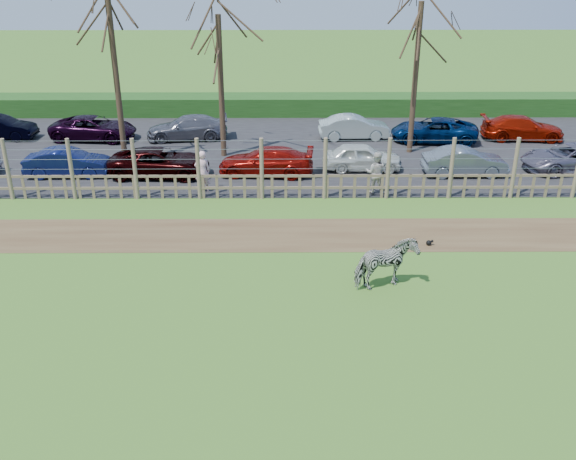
{
  "coord_description": "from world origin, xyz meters",
  "views": [
    {
      "loc": [
        0.88,
        -15.99,
        9.53
      ],
      "look_at": [
        1.0,
        2.5,
        1.1
      ],
      "focal_mm": 40.0,
      "sensor_mm": 36.0,
      "label": 1
    }
  ],
  "objects_px": {
    "car_12": "(434,130)",
    "car_9": "(187,128)",
    "car_7": "(0,128)",
    "car_13": "(522,128)",
    "tree_left": "(112,38)",
    "tree_mid": "(220,52)",
    "car_2": "(159,162)",
    "tree_right": "(418,42)",
    "crow": "(429,243)",
    "car_4": "(362,157)",
    "zebra": "(386,264)",
    "car_1": "(68,162)",
    "car_3": "(266,161)",
    "car_8": "(94,128)",
    "visitor_a": "(202,171)",
    "visitor_b": "(376,173)",
    "car_11": "(354,127)",
    "car_5": "(465,162)",
    "car_6": "(571,158)"
  },
  "relations": [
    {
      "from": "tree_mid",
      "to": "car_7",
      "type": "height_order",
      "value": "tree_mid"
    },
    {
      "from": "car_5",
      "to": "car_8",
      "type": "xyz_separation_m",
      "value": [
        -17.7,
        5.58,
        0.0
      ]
    },
    {
      "from": "tree_mid",
      "to": "car_5",
      "type": "relative_size",
      "value": 1.87
    },
    {
      "from": "zebra",
      "to": "visitor_b",
      "type": "height_order",
      "value": "visitor_b"
    },
    {
      "from": "zebra",
      "to": "car_11",
      "type": "bearing_deg",
      "value": -25.62
    },
    {
      "from": "visitor_a",
      "to": "car_2",
      "type": "xyz_separation_m",
      "value": [
        -2.11,
        1.94,
        -0.26
      ]
    },
    {
      "from": "car_4",
      "to": "car_11",
      "type": "xyz_separation_m",
      "value": [
        0.14,
        4.92,
        0.0
      ]
    },
    {
      "from": "car_1",
      "to": "car_7",
      "type": "bearing_deg",
      "value": 41.0
    },
    {
      "from": "car_8",
      "to": "car_13",
      "type": "bearing_deg",
      "value": -85.12
    },
    {
      "from": "car_6",
      "to": "car_9",
      "type": "xyz_separation_m",
      "value": [
        -17.76,
        5.07,
        0.0
      ]
    },
    {
      "from": "crow",
      "to": "car_3",
      "type": "xyz_separation_m",
      "value": [
        -5.72,
        7.14,
        0.54
      ]
    },
    {
      "from": "car_7",
      "to": "car_13",
      "type": "relative_size",
      "value": 0.88
    },
    {
      "from": "car_1",
      "to": "car_13",
      "type": "height_order",
      "value": "same"
    },
    {
      "from": "tree_mid",
      "to": "tree_right",
      "type": "relative_size",
      "value": 0.93
    },
    {
      "from": "car_2",
      "to": "car_9",
      "type": "distance_m",
      "value": 5.63
    },
    {
      "from": "car_9",
      "to": "car_13",
      "type": "distance_m",
      "value": 17.28
    },
    {
      "from": "tree_mid",
      "to": "visitor_a",
      "type": "relative_size",
      "value": 3.96
    },
    {
      "from": "visitor_a",
      "to": "tree_left",
      "type": "bearing_deg",
      "value": -55.92
    },
    {
      "from": "car_7",
      "to": "car_8",
      "type": "height_order",
      "value": "same"
    },
    {
      "from": "crow",
      "to": "car_4",
      "type": "xyz_separation_m",
      "value": [
        -1.44,
        7.75,
        0.54
      ]
    },
    {
      "from": "car_7",
      "to": "car_11",
      "type": "relative_size",
      "value": 1.0
    },
    {
      "from": "car_13",
      "to": "car_8",
      "type": "bearing_deg",
      "value": 94.06
    },
    {
      "from": "car_4",
      "to": "car_6",
      "type": "height_order",
      "value": "same"
    },
    {
      "from": "car_5",
      "to": "car_13",
      "type": "distance_m",
      "value": 7.0
    },
    {
      "from": "zebra",
      "to": "car_6",
      "type": "xyz_separation_m",
      "value": [
        9.77,
        10.44,
        -0.14
      ]
    },
    {
      "from": "tree_mid",
      "to": "car_7",
      "type": "relative_size",
      "value": 1.87
    },
    {
      "from": "visitor_b",
      "to": "tree_mid",
      "type": "bearing_deg",
      "value": -20.64
    },
    {
      "from": "visitor_a",
      "to": "visitor_b",
      "type": "relative_size",
      "value": 1.0
    },
    {
      "from": "tree_right",
      "to": "car_11",
      "type": "bearing_deg",
      "value": 137.35
    },
    {
      "from": "tree_mid",
      "to": "crow",
      "type": "height_order",
      "value": "tree_mid"
    },
    {
      "from": "crow",
      "to": "car_2",
      "type": "height_order",
      "value": "car_2"
    },
    {
      "from": "car_9",
      "to": "zebra",
      "type": "bearing_deg",
      "value": 20.05
    },
    {
      "from": "visitor_b",
      "to": "car_5",
      "type": "relative_size",
      "value": 0.47
    },
    {
      "from": "zebra",
      "to": "car_1",
      "type": "relative_size",
      "value": 0.51
    },
    {
      "from": "car_1",
      "to": "tree_mid",
      "type": "bearing_deg",
      "value": -68.28
    },
    {
      "from": "crow",
      "to": "car_9",
      "type": "relative_size",
      "value": 0.06
    },
    {
      "from": "car_4",
      "to": "car_6",
      "type": "xyz_separation_m",
      "value": [
        9.27,
        -0.18,
        0.0
      ]
    },
    {
      "from": "tree_mid",
      "to": "car_8",
      "type": "relative_size",
      "value": 1.58
    },
    {
      "from": "zebra",
      "to": "car_4",
      "type": "height_order",
      "value": "zebra"
    },
    {
      "from": "crow",
      "to": "car_11",
      "type": "height_order",
      "value": "car_11"
    },
    {
      "from": "visitor_a",
      "to": "car_3",
      "type": "bearing_deg",
      "value": -153.8
    },
    {
      "from": "tree_right",
      "to": "car_12",
      "type": "distance_m",
      "value": 5.14
    },
    {
      "from": "car_12",
      "to": "car_9",
      "type": "bearing_deg",
      "value": -84.79
    },
    {
      "from": "car_7",
      "to": "car_12",
      "type": "xyz_separation_m",
      "value": [
        22.31,
        -0.62,
        0.0
      ]
    },
    {
      "from": "tree_left",
      "to": "tree_mid",
      "type": "distance_m",
      "value": 4.67
    },
    {
      "from": "car_2",
      "to": "tree_right",
      "type": "bearing_deg",
      "value": -71.99
    },
    {
      "from": "tree_right",
      "to": "car_7",
      "type": "height_order",
      "value": "tree_right"
    },
    {
      "from": "tree_right",
      "to": "car_8",
      "type": "height_order",
      "value": "tree_right"
    },
    {
      "from": "car_4",
      "to": "car_7",
      "type": "xyz_separation_m",
      "value": [
        -18.16,
        4.97,
        0.0
      ]
    },
    {
      "from": "tree_left",
      "to": "car_4",
      "type": "bearing_deg",
      "value": -5.95
    }
  ]
}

